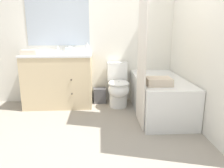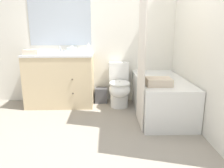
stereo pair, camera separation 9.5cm
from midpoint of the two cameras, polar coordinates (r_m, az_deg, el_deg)
The scene contains 13 objects.
ground_plane at distance 2.55m, azimuth -2.13°, elevation -15.81°, with size 14.00×14.00×0.00m, color gray.
wall_back at distance 3.89m, azimuth -2.11°, elevation 13.81°, with size 8.00×0.06×2.50m.
wall_right at distance 3.29m, azimuth 21.55°, elevation 12.76°, with size 0.05×2.65×2.50m.
vanity_cabinet at distance 3.77m, azimuth -12.70°, elevation 1.14°, with size 1.12×0.56×0.88m.
sink_faucet at distance 3.88m, azimuth -12.55°, elevation 8.52°, with size 0.14×0.12×0.12m.
toilet at distance 3.65m, azimuth 2.66°, elevation -0.84°, with size 0.35×0.63×0.72m.
bathtub at distance 3.42m, azimuth 13.32°, elevation -3.17°, with size 0.71×1.42×0.55m.
shower_curtain at distance 2.86m, azimuth 8.71°, elevation 8.29°, with size 0.01×0.54×1.97m.
wastebasket at distance 3.89m, azimuth -2.14°, elevation -2.94°, with size 0.21×0.18×0.26m.
tissue_box at distance 3.81m, azimuth -9.68°, elevation 8.76°, with size 0.15×0.15×0.12m.
soap_dispenser at distance 3.65m, azimuth -5.48°, elevation 9.18°, with size 0.06×0.06×0.18m.
hand_towel_folded at distance 3.70m, azimuth -19.58°, elevation 7.86°, with size 0.24×0.17×0.08m.
bath_towel_folded at distance 2.93m, azimuth 13.01°, elevation 0.56°, with size 0.33×0.26×0.10m.
Camera 2 is at (0.08, -2.21, 1.28)m, focal length 35.00 mm.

